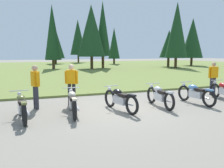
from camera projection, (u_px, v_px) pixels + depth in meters
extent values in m
plane|color=gray|center=(118.00, 110.00, 8.71)|extent=(140.00, 140.00, 0.00)
cube|color=olive|center=(50.00, 68.00, 32.11)|extent=(80.00, 44.00, 0.10)
cylinder|color=#47331E|center=(103.00, 62.00, 31.52)|extent=(0.36, 0.36, 1.73)
cone|color=#193D1E|center=(103.00, 29.00, 30.93)|extent=(2.12, 2.12, 7.24)
cylinder|color=#47331E|center=(54.00, 65.00, 29.62)|extent=(0.36, 0.36, 1.26)
cone|color=#193D1E|center=(52.00, 32.00, 29.08)|extent=(2.08, 2.08, 6.92)
cylinder|color=#47331E|center=(78.00, 59.00, 49.37)|extent=(0.36, 0.36, 1.76)
cone|color=#193D1E|center=(78.00, 37.00, 48.76)|extent=(3.34, 3.34, 7.32)
cylinder|color=#47331E|center=(56.00, 61.00, 43.53)|extent=(0.36, 0.36, 1.16)
cone|color=#193D1E|center=(55.00, 42.00, 43.06)|extent=(3.37, 3.37, 5.88)
cylinder|color=#47331E|center=(168.00, 62.00, 34.40)|extent=(0.36, 0.36, 1.46)
cone|color=#193D1E|center=(169.00, 44.00, 34.04)|extent=(2.71, 2.71, 4.00)
cylinder|color=#47331E|center=(114.00, 62.00, 42.76)|extent=(0.36, 0.36, 1.13)
cone|color=#193D1E|center=(114.00, 43.00, 42.32)|extent=(2.12, 2.12, 5.60)
cylinder|color=#47331E|center=(92.00, 63.00, 29.72)|extent=(0.36, 0.36, 1.68)
cone|color=#193D1E|center=(91.00, 31.00, 29.17)|extent=(3.56, 3.56, 6.47)
cylinder|color=#47331E|center=(176.00, 63.00, 31.49)|extent=(0.36, 0.36, 1.48)
cone|color=#193D1E|center=(177.00, 30.00, 30.90)|extent=(3.01, 3.01, 7.38)
cylinder|color=#47331E|center=(191.00, 62.00, 37.30)|extent=(0.36, 0.36, 1.37)
cone|color=#193D1E|center=(192.00, 38.00, 36.79)|extent=(3.42, 3.42, 6.22)
torus|color=black|center=(20.00, 105.00, 7.93)|extent=(0.17, 0.71, 0.70)
torus|color=black|center=(24.00, 114.00, 6.69)|extent=(0.17, 0.71, 0.70)
cube|color=silver|center=(22.00, 108.00, 7.30)|extent=(0.27, 0.66, 0.28)
ellipsoid|color=brown|center=(21.00, 98.00, 7.43)|extent=(0.31, 0.50, 0.22)
cube|color=black|center=(22.00, 102.00, 7.08)|extent=(0.27, 0.50, 0.10)
cube|color=brown|center=(24.00, 103.00, 6.64)|extent=(0.17, 0.33, 0.06)
cylinder|color=silver|center=(19.00, 91.00, 7.78)|extent=(0.62, 0.10, 0.03)
sphere|color=silver|center=(19.00, 94.00, 7.90)|extent=(0.14, 0.14, 0.14)
cylinder|color=silver|center=(28.00, 112.00, 7.11)|extent=(0.13, 0.55, 0.07)
torus|color=black|center=(71.00, 101.00, 8.61)|extent=(0.17, 0.71, 0.70)
torus|color=black|center=(75.00, 110.00, 7.26)|extent=(0.17, 0.71, 0.70)
cube|color=silver|center=(73.00, 103.00, 7.93)|extent=(0.27, 0.66, 0.28)
ellipsoid|color=beige|center=(72.00, 94.00, 8.06)|extent=(0.31, 0.50, 0.22)
cube|color=black|center=(73.00, 98.00, 7.69)|extent=(0.27, 0.50, 0.10)
cube|color=beige|center=(74.00, 99.00, 7.22)|extent=(0.17, 0.33, 0.06)
cylinder|color=silver|center=(71.00, 88.00, 8.44)|extent=(0.62, 0.10, 0.03)
sphere|color=silver|center=(71.00, 91.00, 8.58)|extent=(0.14, 0.14, 0.14)
cylinder|color=silver|center=(78.00, 108.00, 7.69)|extent=(0.13, 0.55, 0.07)
torus|color=black|center=(110.00, 98.00, 9.07)|extent=(0.25, 0.70, 0.70)
torus|color=black|center=(132.00, 105.00, 7.91)|extent=(0.25, 0.70, 0.70)
cube|color=silver|center=(120.00, 100.00, 8.48)|extent=(0.34, 0.67, 0.28)
ellipsoid|color=black|center=(117.00, 92.00, 8.60)|extent=(0.36, 0.53, 0.22)
cube|color=black|center=(124.00, 95.00, 8.27)|extent=(0.32, 0.52, 0.10)
cube|color=black|center=(132.00, 95.00, 7.86)|extent=(0.21, 0.34, 0.06)
cylinder|color=silver|center=(111.00, 86.00, 8.92)|extent=(0.61, 0.17, 0.03)
sphere|color=silver|center=(110.00, 89.00, 9.04)|extent=(0.14, 0.14, 0.14)
cylinder|color=silver|center=(128.00, 104.00, 8.32)|extent=(0.19, 0.55, 0.07)
torus|color=black|center=(151.00, 95.00, 9.81)|extent=(0.13, 0.70, 0.70)
torus|color=black|center=(169.00, 102.00, 8.48)|extent=(0.13, 0.70, 0.70)
cube|color=silver|center=(160.00, 97.00, 9.14)|extent=(0.23, 0.65, 0.28)
ellipsoid|color=#B7B7BC|center=(158.00, 89.00, 9.27)|extent=(0.28, 0.49, 0.22)
cube|color=black|center=(163.00, 92.00, 8.90)|extent=(0.24, 0.49, 0.10)
cube|color=#B7B7BC|center=(170.00, 92.00, 8.44)|extent=(0.15, 0.33, 0.06)
cylinder|color=silver|center=(153.00, 83.00, 9.64)|extent=(0.62, 0.06, 0.03)
sphere|color=silver|center=(151.00, 86.00, 9.77)|extent=(0.14, 0.14, 0.14)
cylinder|color=silver|center=(167.00, 100.00, 8.91)|extent=(0.09, 0.55, 0.07)
torus|color=black|center=(184.00, 93.00, 10.31)|extent=(0.16, 0.71, 0.70)
torus|color=black|center=(209.00, 98.00, 9.05)|extent=(0.16, 0.71, 0.70)
cube|color=silver|center=(196.00, 94.00, 9.67)|extent=(0.26, 0.66, 0.28)
ellipsoid|color=#598CC6|center=(193.00, 87.00, 9.80)|extent=(0.30, 0.50, 0.22)
cube|color=black|center=(200.00, 90.00, 9.45)|extent=(0.26, 0.50, 0.10)
cube|color=#598CC6|center=(210.00, 90.00, 9.01)|extent=(0.17, 0.33, 0.06)
cylinder|color=silver|center=(186.00, 82.00, 10.15)|extent=(0.62, 0.09, 0.03)
sphere|color=silver|center=(184.00, 84.00, 10.27)|extent=(0.14, 0.14, 0.14)
cylinder|color=silver|center=(204.00, 98.00, 9.48)|extent=(0.12, 0.55, 0.07)
torus|color=black|center=(215.00, 91.00, 10.97)|extent=(0.17, 0.71, 0.70)
ellipsoid|color=#AD1919|center=(223.00, 85.00, 10.43)|extent=(0.30, 0.50, 0.22)
cylinder|color=silver|center=(217.00, 80.00, 10.81)|extent=(0.62, 0.09, 0.03)
sphere|color=silver|center=(215.00, 83.00, 10.94)|extent=(0.14, 0.14, 0.14)
cylinder|color=black|center=(70.00, 94.00, 9.46)|extent=(0.14, 0.14, 0.88)
cylinder|color=black|center=(74.00, 94.00, 9.45)|extent=(0.14, 0.14, 0.88)
cube|color=orange|center=(71.00, 77.00, 9.36)|extent=(0.42, 0.35, 0.56)
sphere|color=beige|center=(71.00, 67.00, 9.30)|extent=(0.22, 0.22, 0.22)
cylinder|color=orange|center=(66.00, 77.00, 9.38)|extent=(0.09, 0.09, 0.52)
cylinder|color=orange|center=(77.00, 77.00, 9.34)|extent=(0.09, 0.09, 0.52)
cylinder|color=#2D2D38|center=(37.00, 98.00, 8.70)|extent=(0.14, 0.14, 0.88)
cylinder|color=#2D2D38|center=(35.00, 97.00, 8.84)|extent=(0.14, 0.14, 0.88)
cube|color=orange|center=(35.00, 79.00, 8.67)|extent=(0.32, 0.41, 0.56)
sphere|color=tan|center=(35.00, 68.00, 8.62)|extent=(0.22, 0.22, 0.22)
cylinder|color=orange|center=(37.00, 80.00, 8.49)|extent=(0.09, 0.09, 0.52)
cylinder|color=orange|center=(33.00, 79.00, 8.85)|extent=(0.09, 0.09, 0.52)
cylinder|color=#2D2D38|center=(214.00, 86.00, 11.74)|extent=(0.14, 0.14, 0.88)
cylinder|color=#2D2D38|center=(211.00, 86.00, 11.70)|extent=(0.14, 0.14, 0.88)
cube|color=orange|center=(213.00, 72.00, 11.63)|extent=(0.38, 0.26, 0.56)
sphere|color=tan|center=(214.00, 64.00, 11.57)|extent=(0.22, 0.22, 0.22)
cylinder|color=orange|center=(217.00, 73.00, 11.68)|extent=(0.09, 0.09, 0.52)
cylinder|color=orange|center=(209.00, 73.00, 11.57)|extent=(0.09, 0.09, 0.52)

